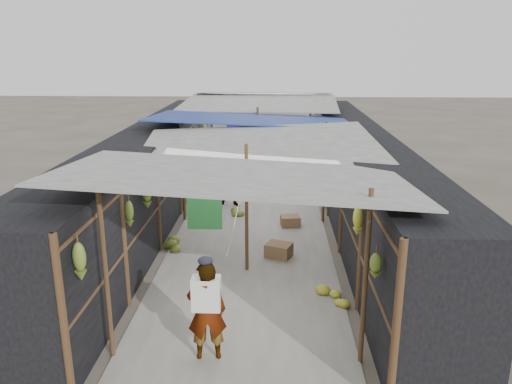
# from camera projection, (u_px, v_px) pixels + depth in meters

# --- Properties ---
(ground) EXTENTS (80.00, 80.00, 0.00)m
(ground) POSITION_uv_depth(u_px,v_px,m) (235.00, 359.00, 7.25)
(ground) COLOR #6B6356
(ground) RESTS_ON ground
(aisle_slab) EXTENTS (3.60, 16.00, 0.02)m
(aisle_slab) POSITION_uv_depth(u_px,v_px,m) (254.00, 214.00, 13.48)
(aisle_slab) COLOR #9E998E
(aisle_slab) RESTS_ON ground
(stall_left) EXTENTS (1.40, 15.00, 2.30)m
(stall_left) POSITION_uv_depth(u_px,v_px,m) (153.00, 173.00, 13.26)
(stall_left) COLOR black
(stall_left) RESTS_ON ground
(stall_right) EXTENTS (1.40, 15.00, 2.30)m
(stall_right) POSITION_uv_depth(u_px,v_px,m) (357.00, 174.00, 13.06)
(stall_right) COLOR black
(stall_right) RESTS_ON ground
(crate_near) EXTENTS (0.64, 0.58, 0.31)m
(crate_near) POSITION_uv_depth(u_px,v_px,m) (279.00, 251.00, 10.71)
(crate_near) COLOR #8C6647
(crate_near) RESTS_ON ground
(crate_mid) EXTENTS (0.52, 0.44, 0.28)m
(crate_mid) POSITION_uv_depth(u_px,v_px,m) (290.00, 221.00, 12.55)
(crate_mid) COLOR #8C6647
(crate_mid) RESTS_ON ground
(crate_back) EXTENTS (0.51, 0.46, 0.27)m
(crate_back) POSITION_uv_depth(u_px,v_px,m) (225.00, 171.00, 17.69)
(crate_back) COLOR #8C6647
(crate_back) RESTS_ON ground
(black_basin) EXTENTS (0.58, 0.58, 0.18)m
(black_basin) POSITION_uv_depth(u_px,v_px,m) (310.00, 182.00, 16.47)
(black_basin) COLOR black
(black_basin) RESTS_ON ground
(vendor_elderly) EXTENTS (0.60, 0.44, 1.53)m
(vendor_elderly) POSITION_uv_depth(u_px,v_px,m) (207.00, 311.00, 7.07)
(vendor_elderly) COLOR white
(vendor_elderly) RESTS_ON ground
(shopper_blue) EXTENTS (0.86, 0.69, 1.70)m
(shopper_blue) POSITION_uv_depth(u_px,v_px,m) (231.00, 178.00, 13.94)
(shopper_blue) COLOR navy
(shopper_blue) RESTS_ON ground
(vendor_seated) EXTENTS (0.46, 0.67, 0.96)m
(vendor_seated) POSITION_uv_depth(u_px,v_px,m) (308.00, 161.00, 17.64)
(vendor_seated) COLOR #46413D
(vendor_seated) RESTS_ON ground
(market_canopy) EXTENTS (5.62, 15.20, 2.77)m
(market_canopy) POSITION_uv_depth(u_px,v_px,m) (256.00, 124.00, 13.13)
(market_canopy) COLOR brown
(market_canopy) RESTS_ON ground
(hanging_bananas) EXTENTS (3.95, 14.33, 0.85)m
(hanging_bananas) POSITION_uv_depth(u_px,v_px,m) (249.00, 155.00, 12.89)
(hanging_bananas) COLOR olive
(hanging_bananas) RESTS_ON ground
(floor_bananas) EXTENTS (3.91, 9.21, 0.35)m
(floor_bananas) POSITION_uv_depth(u_px,v_px,m) (256.00, 195.00, 14.68)
(floor_bananas) COLOR olive
(floor_bananas) RESTS_ON ground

